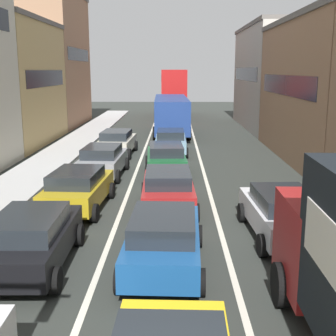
# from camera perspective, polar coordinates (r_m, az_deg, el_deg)

# --- Properties ---
(sidewalk_left) EXTENTS (2.60, 64.00, 0.14)m
(sidewalk_left) POSITION_cam_1_polar(r_m,az_deg,el_deg) (25.24, -15.12, 0.50)
(sidewalk_left) COLOR #B3B3B3
(sidewalk_left) RESTS_ON ground
(lane_stripe_left) EXTENTS (0.16, 60.00, 0.01)m
(lane_stripe_left) POSITION_cam_1_polar(r_m,az_deg,el_deg) (24.36, -3.73, 0.33)
(lane_stripe_left) COLOR silver
(lane_stripe_left) RESTS_ON ground
(lane_stripe_right) EXTENTS (0.16, 60.00, 0.01)m
(lane_stripe_right) POSITION_cam_1_polar(r_m,az_deg,el_deg) (24.32, 4.28, 0.30)
(lane_stripe_right) COLOR silver
(lane_stripe_right) RESTS_ON ground
(sedan_centre_lane_second) EXTENTS (2.18, 4.36, 1.49)m
(sedan_centre_lane_second) POSITION_cam_1_polar(r_m,az_deg,el_deg) (11.69, -0.56, -8.92)
(sedan_centre_lane_second) COLOR #194C8C
(sedan_centre_lane_second) RESTS_ON ground
(wagon_left_lane_second) EXTENTS (2.13, 4.34, 1.49)m
(wagon_left_lane_second) POSITION_cam_1_polar(r_m,az_deg,el_deg) (12.24, -16.81, -8.48)
(wagon_left_lane_second) COLOR black
(wagon_left_lane_second) RESTS_ON ground
(hatchback_centre_lane_third) EXTENTS (2.16, 4.35, 1.49)m
(hatchback_centre_lane_third) POSITION_cam_1_polar(r_m,az_deg,el_deg) (16.51, 0.01, -2.58)
(hatchback_centre_lane_third) COLOR #A51E1E
(hatchback_centre_lane_third) RESTS_ON ground
(sedan_left_lane_third) EXTENTS (2.25, 4.39, 1.49)m
(sedan_left_lane_third) POSITION_cam_1_polar(r_m,az_deg,el_deg) (16.86, -11.27, -2.51)
(sedan_left_lane_third) COLOR #B29319
(sedan_left_lane_third) RESTS_ON ground
(coupe_centre_lane_fourth) EXTENTS (2.25, 4.39, 1.49)m
(coupe_centre_lane_fourth) POSITION_cam_1_polar(r_m,az_deg,el_deg) (22.19, -0.25, 1.27)
(coupe_centre_lane_fourth) COLOR #19592D
(coupe_centre_lane_fourth) RESTS_ON ground
(sedan_left_lane_fourth) EXTENTS (2.19, 4.36, 1.49)m
(sedan_left_lane_fourth) POSITION_cam_1_polar(r_m,az_deg,el_deg) (21.91, -8.22, 1.00)
(sedan_left_lane_fourth) COLOR gray
(sedan_left_lane_fourth) RESTS_ON ground
(sedan_centre_lane_fifth) EXTENTS (2.09, 4.31, 1.49)m
(sedan_centre_lane_fifth) POSITION_cam_1_polar(r_m,az_deg,el_deg) (27.53, 0.33, 3.41)
(sedan_centre_lane_fifth) COLOR #759EB7
(sedan_centre_lane_fifth) RESTS_ON ground
(sedan_left_lane_fifth) EXTENTS (2.22, 4.38, 1.49)m
(sedan_left_lane_fifth) POSITION_cam_1_polar(r_m,az_deg,el_deg) (27.38, -6.46, 3.28)
(sedan_left_lane_fifth) COLOR beige
(sedan_left_lane_fifth) RESTS_ON ground
(sedan_right_lane_behind_truck) EXTENTS (2.22, 4.38, 1.49)m
(sedan_right_lane_behind_truck) POSITION_cam_1_polar(r_m,az_deg,el_deg) (14.18, 14.21, -5.46)
(sedan_right_lane_behind_truck) COLOR silver
(sedan_right_lane_behind_truck) RESTS_ON ground
(bus_mid_queue_primary) EXTENTS (3.02, 10.57, 2.90)m
(bus_mid_queue_primary) POSITION_cam_1_polar(r_m,az_deg,el_deg) (36.12, 0.39, 7.05)
(bus_mid_queue_primary) COLOR navy
(bus_mid_queue_primary) RESTS_ON ground
(bus_far_queue_secondary) EXTENTS (2.96, 10.55, 5.06)m
(bus_far_queue_secondary) POSITION_cam_1_polar(r_m,az_deg,el_deg) (49.54, 0.69, 9.69)
(bus_far_queue_secondary) COLOR #B21919
(bus_far_queue_secondary) RESTS_ON ground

